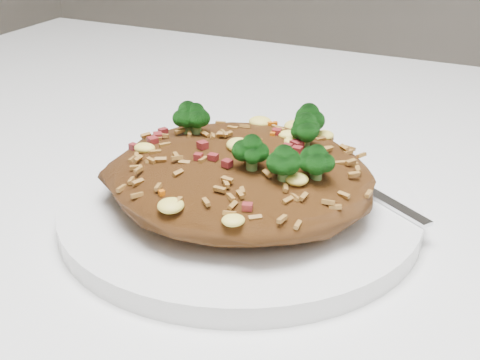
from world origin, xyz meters
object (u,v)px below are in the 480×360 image
Objects in this scene: dining_table at (354,311)px; plate at (240,209)px; fried_rice at (241,164)px; fork at (353,181)px.

plate reaches higher than dining_table.
dining_table is at bearing 36.76° from plate.
plate is 1.33× the size of fried_rice.
fried_rice is at bearing -103.51° from fork.
dining_table is 0.13m from plate.
dining_table is at bearing 36.74° from fried_rice.
plate is at bearing -141.35° from fried_rice.
dining_table is 6.62× the size of fried_rice.
fried_rice is (-0.07, -0.05, 0.13)m from dining_table.
dining_table is 0.11m from fork.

